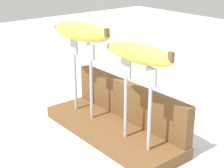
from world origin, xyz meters
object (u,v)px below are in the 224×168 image
Objects in this scene: banana_raised_right at (139,54)px; fork_stand_right at (138,97)px; fork_stand_left at (83,71)px; banana_raised_left at (81,32)px.

fork_stand_right is at bearing 4.34° from banana_raised_right.
fork_stand_left is 0.19m from fork_stand_right.
banana_raised_left is 1.04× the size of banana_raised_right.
banana_raised_left is 0.19m from banana_raised_right.
banana_raised_left reaches higher than fork_stand_left.
fork_stand_right is (0.19, 0.00, -0.00)m from fork_stand_left.
fork_stand_left is at bearing 11.48° from banana_raised_left.
banana_raised_right is at bearing -175.66° from fork_stand_right.
fork_stand_right is 0.21m from banana_raised_left.
fork_stand_left is 1.05× the size of fork_stand_right.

